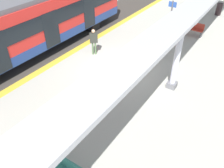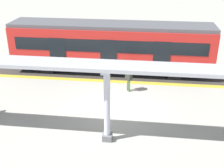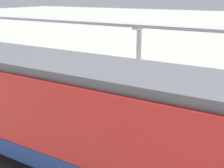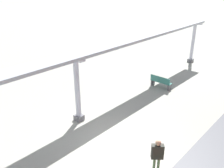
{
  "view_description": "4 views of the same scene",
  "coord_description": "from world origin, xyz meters",
  "px_view_note": "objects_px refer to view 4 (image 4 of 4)",
  "views": [
    {
      "loc": [
        5.86,
        -9.41,
        6.98
      ],
      "look_at": [
        1.49,
        -2.86,
        1.22
      ],
      "focal_mm": 37.27,
      "sensor_mm": 36.0,
      "label": 1
    },
    {
      "loc": [
        14.22,
        1.56,
        7.91
      ],
      "look_at": [
        0.7,
        -0.15,
        1.69
      ],
      "focal_mm": 46.8,
      "sensor_mm": 36.0,
      "label": 2
    },
    {
      "loc": [
        -11.47,
        -7.2,
        5.28
      ],
      "look_at": [
        0.15,
        -0.13,
        1.07
      ],
      "focal_mm": 46.96,
      "sensor_mm": 36.0,
      "label": 3
    },
    {
      "loc": [
        -5.73,
        7.08,
        7.11
      ],
      "look_at": [
        2.12,
        -1.54,
        1.96
      ],
      "focal_mm": 38.85,
      "sensor_mm": 36.0,
      "label": 4
    }
  ],
  "objects_px": {
    "canopy_pillar_second": "(77,90)",
    "passenger_waiting_near_edge": "(157,153)",
    "canopy_pillar_nearest": "(193,43)",
    "bench_mid_platform": "(161,82)"
  },
  "relations": [
    {
      "from": "canopy_pillar_second",
      "to": "passenger_waiting_near_edge",
      "type": "height_order",
      "value": "canopy_pillar_second"
    },
    {
      "from": "canopy_pillar_nearest",
      "to": "passenger_waiting_near_edge",
      "type": "height_order",
      "value": "canopy_pillar_nearest"
    },
    {
      "from": "passenger_waiting_near_edge",
      "to": "canopy_pillar_second",
      "type": "bearing_deg",
      "value": -6.23
    },
    {
      "from": "canopy_pillar_nearest",
      "to": "bench_mid_platform",
      "type": "xyz_separation_m",
      "value": [
        -1.0,
        6.73,
        -1.36
      ]
    },
    {
      "from": "canopy_pillar_nearest",
      "to": "canopy_pillar_second",
      "type": "distance_m",
      "value": 13.32
    },
    {
      "from": "canopy_pillar_nearest",
      "to": "passenger_waiting_near_edge",
      "type": "distance_m",
      "value": 14.87
    },
    {
      "from": "canopy_pillar_nearest",
      "to": "canopy_pillar_second",
      "type": "relative_size",
      "value": 1.0
    },
    {
      "from": "canopy_pillar_nearest",
      "to": "passenger_waiting_near_edge",
      "type": "bearing_deg",
      "value": 110.73
    },
    {
      "from": "bench_mid_platform",
      "to": "passenger_waiting_near_edge",
      "type": "height_order",
      "value": "passenger_waiting_near_edge"
    },
    {
      "from": "passenger_waiting_near_edge",
      "to": "canopy_pillar_nearest",
      "type": "bearing_deg",
      "value": -69.27
    }
  ]
}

